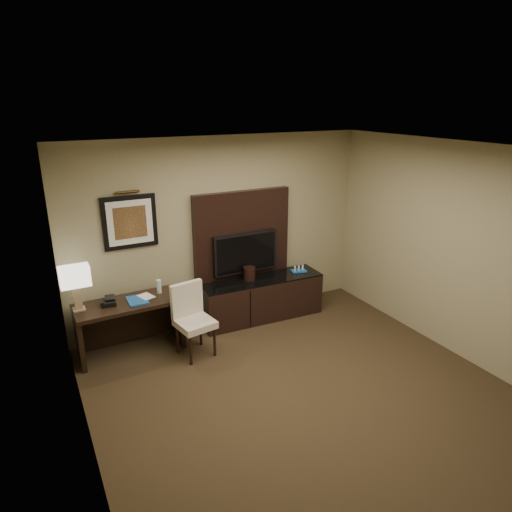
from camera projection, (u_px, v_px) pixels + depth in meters
floor at (317, 407)px, 4.96m from camera, size 4.50×5.00×0.01m
ceiling at (330, 154)px, 4.07m from camera, size 4.50×5.00×0.01m
wall_back at (222, 231)px, 6.60m from camera, size 4.50×0.01×2.70m
wall_left at (84, 348)px, 3.53m from camera, size 0.01×5.00×2.70m
wall_right at (476, 258)px, 5.50m from camera, size 0.01×5.00×2.70m
desk at (130, 327)px, 5.94m from camera, size 1.34×0.60×0.71m
credenza at (261, 298)px, 6.88m from camera, size 1.87×0.59×0.64m
tv_wall_panel at (242, 235)px, 6.71m from camera, size 1.50×0.12×1.30m
tv at (245, 253)px, 6.71m from camera, size 1.00×0.08×0.60m
artwork at (130, 222)px, 5.92m from camera, size 0.70×0.04×0.70m
picture_light at (128, 192)px, 5.75m from camera, size 0.04×0.04×0.30m
desk_chair at (195, 323)px, 5.82m from camera, size 0.52×0.57×0.92m
table_lamp at (76, 290)px, 5.52m from camera, size 0.38×0.29×0.54m
desk_phone at (108, 302)px, 5.72m from camera, size 0.20×0.18×0.09m
blue_folder at (137, 300)px, 5.84m from camera, size 0.25×0.33×0.02m
book at (140, 292)px, 5.86m from camera, size 0.16×0.07×0.22m
water_bottle at (159, 287)px, 6.06m from camera, size 0.08×0.08×0.18m
ice_bucket at (249, 274)px, 6.69m from camera, size 0.22×0.22×0.20m
minibar_tray at (299, 269)px, 7.03m from camera, size 0.26×0.19×0.08m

